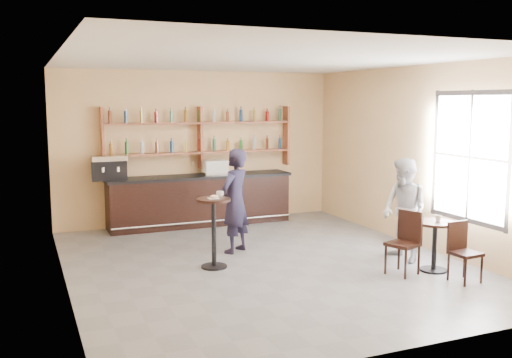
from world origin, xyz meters
name	(u,v)px	position (x,y,z in m)	size (l,w,h in m)	color
floor	(264,263)	(0.00, 0.00, 0.00)	(7.00, 7.00, 0.00)	slate
ceiling	(264,60)	(0.00, 0.00, 3.20)	(7.00, 7.00, 0.00)	white
wall_back	(199,147)	(0.00, 3.50, 1.60)	(7.00, 7.00, 0.00)	#E1B77F
wall_front	(403,199)	(0.00, -3.50, 1.60)	(7.00, 7.00, 0.00)	#E1B77F
wall_left	(62,173)	(-3.00, 0.00, 1.60)	(7.00, 7.00, 0.00)	#E1B77F
wall_right	(420,157)	(3.00, 0.00, 1.60)	(7.00, 7.00, 0.00)	#E1B77F
window_pane	(470,157)	(2.99, -1.20, 1.70)	(2.00, 2.00, 0.00)	white
window_frame	(469,157)	(2.99, -1.20, 1.70)	(0.04, 1.70, 2.10)	black
shelf_unit	(200,138)	(0.00, 3.37, 1.81)	(4.00, 0.26, 1.40)	brown
liquor_bottles	(200,130)	(0.00, 3.37, 1.98)	(3.68, 0.10, 1.00)	#8C5919
bar_counter	(200,200)	(-0.09, 3.15, 0.52)	(3.88, 0.76, 1.05)	black
espresso_machine	(109,168)	(-1.92, 3.15, 1.29)	(0.66, 0.43, 0.47)	black
pastry_case	(215,167)	(0.24, 3.15, 1.20)	(0.50, 0.40, 0.30)	silver
pedestal_table	(214,233)	(-0.80, 0.09, 0.55)	(0.53, 0.53, 1.09)	black
napkin	(213,198)	(-0.80, 0.09, 1.09)	(0.16, 0.16, 0.00)	white
donut	(214,197)	(-0.79, 0.08, 1.12)	(0.13, 0.13, 0.05)	#D17E4C
cup_pedestal	(220,194)	(-0.66, 0.19, 1.14)	(0.11, 0.11, 0.09)	white
man_main	(235,201)	(-0.18, 0.83, 0.89)	(0.65, 0.43, 1.78)	black
cafe_table	(434,246)	(2.23, -1.37, 0.38)	(0.61, 0.61, 0.77)	black
cup_cafe	(438,218)	(2.28, -1.37, 0.81)	(0.10, 0.10, 0.09)	white
chair_west	(403,243)	(1.68, -1.32, 0.47)	(0.41, 0.41, 0.94)	black
chair_south	(466,253)	(2.28, -1.97, 0.43)	(0.37, 0.37, 0.86)	black
patron_second	(404,210)	(2.15, -0.72, 0.84)	(0.81, 0.63, 1.67)	#A5A4A9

